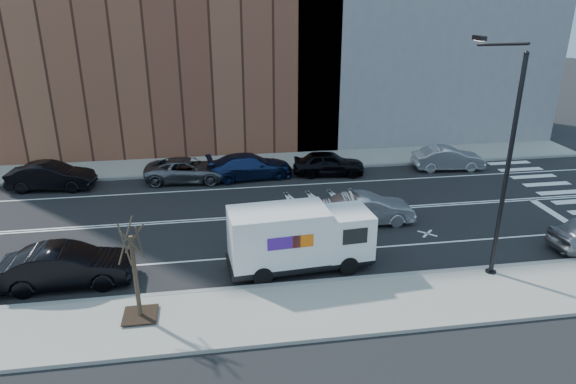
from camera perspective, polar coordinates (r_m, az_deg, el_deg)
name	(u,v)px	position (r m, az deg, el deg)	size (l,w,h in m)	color
ground	(295,214)	(27.13, 0.73, -2.48)	(120.00, 120.00, 0.00)	black
sidewalk_near	(334,307)	(19.53, 5.13, -12.66)	(44.00, 3.60, 0.15)	gray
sidewalk_far	(273,162)	(35.24, -1.65, 3.36)	(44.00, 3.60, 0.15)	gray
curb_near	(323,282)	(20.99, 3.95, -9.93)	(44.00, 0.25, 0.17)	gray
curb_far	(277,170)	(33.55, -1.26, 2.44)	(44.00, 0.25, 0.17)	gray
crosswalk	(569,197)	(33.55, 28.79, -0.46)	(3.00, 14.00, 0.01)	white
road_markings	(295,214)	(27.13, 0.73, -2.48)	(40.00, 8.60, 0.01)	white
streetlight	(502,155)	(21.62, 22.72, 3.86)	(0.44, 4.02, 9.34)	black
street_tree	(137,285)	(18.88, -16.47, -9.91)	(1.20, 1.20, 3.75)	black
fedex_van	(299,237)	(21.40, 1.22, -5.06)	(6.19, 2.53, 2.76)	black
far_parked_b	(51,176)	(33.36, -24.82, 1.60)	(1.70, 4.87, 1.61)	black
far_parked_c	(188,170)	(32.23, -11.10, 2.41)	(2.38, 5.15, 1.43)	#56575E
far_parked_d	(250,166)	(32.25, -4.26, 2.88)	(2.17, 5.33, 1.55)	#15244C
far_parked_e	(329,163)	(32.82, 4.55, 3.20)	(1.82, 4.51, 1.54)	black
far_parked_f	(448,158)	(35.35, 17.37, 3.58)	(1.59, 4.57, 1.50)	#A4A5A9
driving_sedan	(367,209)	(26.10, 8.78, -1.90)	(1.63, 4.67, 1.54)	#99989D
near_parked_rear_a	(67,266)	(22.32, -23.36, -7.60)	(1.75, 5.01, 1.65)	black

